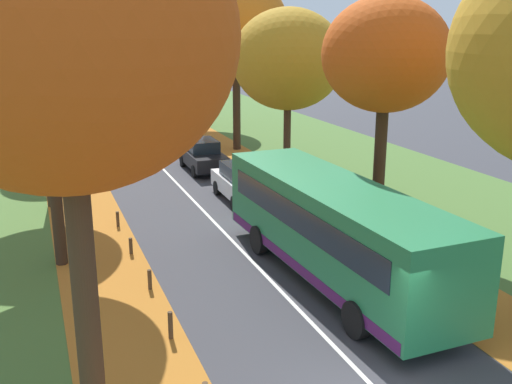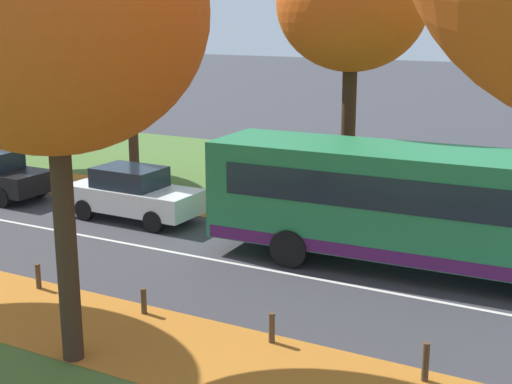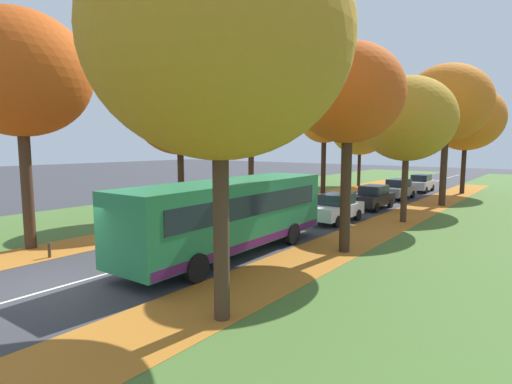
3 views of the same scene
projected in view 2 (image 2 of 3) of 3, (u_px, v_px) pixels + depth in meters
The scene contains 11 objects.
grass_verge_right at pixel (145, 162), 30.32m from camera, with size 12.00×90.00×0.01m, color #476B2D.
leaf_litter_right at pixel (207, 204), 23.63m from camera, with size 2.80×60.00×0.00m, color #B26B23.
tree_left_near at pixel (50, 13), 11.56m from camera, with size 5.22×5.22×8.52m.
tree_right_near at pixel (352, 4), 20.46m from camera, with size 4.39×4.39×8.42m.
tree_right_mid at pixel (128, 23), 24.18m from camera, with size 5.22×5.22×8.20m.
bollard_third at pixel (426, 362), 12.16m from camera, with size 0.12×0.12×0.72m, color #4C3823.
bollard_fourth at pixel (272, 328), 13.60m from camera, with size 0.12×0.12×0.61m, color #4C3823.
bollard_fifth at pixel (144, 301), 14.93m from camera, with size 0.12×0.12×0.56m, color #4C3823.
bollard_sixth at pixel (38, 276), 16.30m from camera, with size 0.12×0.12×0.59m, color #4C3823.
bus at pixel (419, 203), 17.18m from camera, with size 2.94×10.49×2.98m.
car_white_lead at pixel (133, 194), 21.69m from camera, with size 1.83×4.22×1.62m.
Camera 2 is at (-14.72, 1.74, 6.15)m, focal length 50.00 mm.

